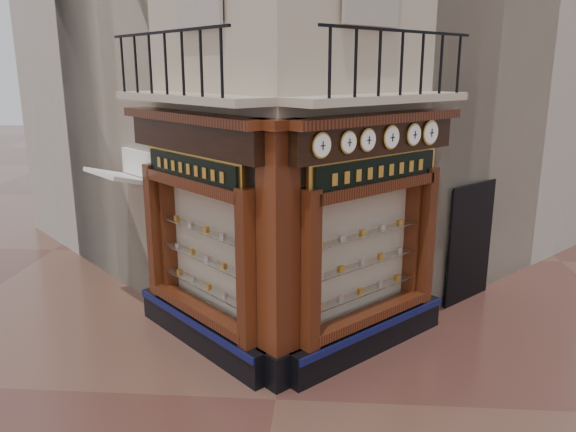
# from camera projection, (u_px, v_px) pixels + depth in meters

# --- Properties ---
(ground) EXTENTS (80.00, 80.00, 0.00)m
(ground) POSITION_uv_depth(u_px,v_px,m) (276.00, 399.00, 8.10)
(ground) COLOR #4D2B24
(ground) RESTS_ON ground
(main_building) EXTENTS (11.31, 11.31, 12.00)m
(main_building) POSITION_uv_depth(u_px,v_px,m) (300.00, 6.00, 12.54)
(main_building) COLOR #BBAA92
(main_building) RESTS_ON ground
(neighbour_left) EXTENTS (11.31, 11.31, 11.00)m
(neighbour_left) POSITION_uv_depth(u_px,v_px,m) (214.00, 37.00, 15.23)
(neighbour_left) COLOR #B2AA9B
(neighbour_left) RESTS_ON ground
(neighbour_right) EXTENTS (11.31, 11.31, 11.00)m
(neighbour_right) POSITION_uv_depth(u_px,v_px,m) (398.00, 36.00, 14.88)
(neighbour_right) COLOR #B2AA9B
(neighbour_right) RESTS_ON ground
(shopfront_left) EXTENTS (2.86, 2.86, 3.98)m
(shopfront_left) POSITION_uv_depth(u_px,v_px,m) (199.00, 236.00, 9.22)
(shopfront_left) COLOR black
(shopfront_left) RESTS_ON ground
(shopfront_right) EXTENTS (2.86, 2.86, 3.98)m
(shopfront_right) POSITION_uv_depth(u_px,v_px,m) (371.00, 239.00, 9.02)
(shopfront_right) COLOR black
(shopfront_right) RESTS_ON ground
(corner_pilaster) EXTENTS (0.85, 0.85, 3.98)m
(corner_pilaster) POSITION_uv_depth(u_px,v_px,m) (278.00, 261.00, 8.10)
(corner_pilaster) COLOR black
(corner_pilaster) RESTS_ON ground
(balcony) EXTENTS (5.94, 2.97, 1.03)m
(balcony) POSITION_uv_depth(u_px,v_px,m) (283.00, 97.00, 8.48)
(balcony) COLOR #BBAA92
(balcony) RESTS_ON ground
(clock_a) EXTENTS (0.29, 0.29, 0.36)m
(clock_a) POSITION_uv_depth(u_px,v_px,m) (321.00, 145.00, 7.63)
(clock_a) COLOR #AA8A38
(clock_a) RESTS_ON ground
(clock_b) EXTENTS (0.27, 0.27, 0.33)m
(clock_b) POSITION_uv_depth(u_px,v_px,m) (348.00, 142.00, 7.96)
(clock_b) COLOR #AA8A38
(clock_b) RESTS_ON ground
(clock_c) EXTENTS (0.28, 0.28, 0.35)m
(clock_c) POSITION_uv_depth(u_px,v_px,m) (367.00, 140.00, 8.22)
(clock_c) COLOR #AA8A38
(clock_c) RESTS_ON ground
(clock_d) EXTENTS (0.30, 0.30, 0.37)m
(clock_d) POSITION_uv_depth(u_px,v_px,m) (391.00, 137.00, 8.57)
(clock_d) COLOR #AA8A38
(clock_d) RESTS_ON ground
(clock_e) EXTENTS (0.29, 0.29, 0.36)m
(clock_e) POSITION_uv_depth(u_px,v_px,m) (413.00, 135.00, 8.92)
(clock_e) COLOR #AA8A38
(clock_e) RESTS_ON ground
(clock_f) EXTENTS (0.33, 0.33, 0.41)m
(clock_f) POSITION_uv_depth(u_px,v_px,m) (430.00, 133.00, 9.20)
(clock_f) COLOR #AA8A38
(clock_f) RESTS_ON ground
(awning) EXTENTS (1.56, 1.56, 0.29)m
(awning) POSITION_uv_depth(u_px,v_px,m) (129.00, 307.00, 11.28)
(awning) COLOR white
(awning) RESTS_ON ground
(signboard_left) EXTENTS (1.97, 1.97, 0.53)m
(signboard_left) POSITION_uv_depth(u_px,v_px,m) (192.00, 169.00, 8.89)
(signboard_left) COLOR gold
(signboard_left) RESTS_ON ground
(signboard_right) EXTENTS (2.12, 2.12, 0.57)m
(signboard_right) POSITION_uv_depth(u_px,v_px,m) (378.00, 171.00, 8.68)
(signboard_right) COLOR gold
(signboard_right) RESTS_ON ground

